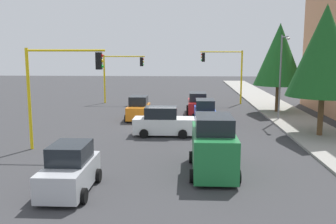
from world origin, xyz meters
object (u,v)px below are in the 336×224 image
at_px(street_lamp_curbside, 282,68).
at_px(car_white, 163,123).
at_px(delivery_van_green, 213,146).
at_px(car_red, 197,104).
at_px(traffic_signal_near_right, 58,79).
at_px(tree_roadside_near, 325,51).
at_px(car_blue, 205,113).
at_px(tree_roadside_mid, 279,54).
at_px(traffic_signal_far_left, 225,66).
at_px(car_silver, 70,170).
at_px(traffic_signal_far_right, 121,69).
at_px(car_orange, 139,109).

xyz_separation_m(street_lamp_curbside, car_white, (5.61, -9.19, -3.45)).
xyz_separation_m(delivery_van_green, car_red, (-17.04, -0.26, -0.38)).
bearing_deg(car_white, traffic_signal_near_right, -55.13).
distance_m(traffic_signal_near_right, tree_roadside_near, 16.79).
height_order(car_white, car_blue, same).
relative_size(street_lamp_curbside, tree_roadside_mid, 0.85).
bearing_deg(car_blue, tree_roadside_mid, 129.29).
xyz_separation_m(traffic_signal_far_left, car_red, (6.78, -3.12, -3.19)).
bearing_deg(car_silver, car_blue, 157.38).
relative_size(traffic_signal_near_right, car_blue, 1.47).
distance_m(traffic_signal_near_right, tree_roadside_mid, 21.09).
distance_m(traffic_signal_far_right, tree_roadside_mid, 16.83).
bearing_deg(traffic_signal_far_right, car_red, 50.50).
distance_m(tree_roadside_near, car_white, 11.55).
xyz_separation_m(car_red, car_orange, (3.26, -5.04, -0.00)).
distance_m(delivery_van_green, car_silver, 6.61).
distance_m(traffic_signal_near_right, delivery_van_green, 9.83).
height_order(street_lamp_curbside, delivery_van_green, street_lamp_curbside).
relative_size(traffic_signal_near_right, car_red, 1.44).
relative_size(car_silver, car_red, 0.93).
xyz_separation_m(traffic_signal_far_right, tree_roadside_mid, (6.00, 15.64, 1.64)).
bearing_deg(tree_roadside_near, car_white, -90.00).
height_order(traffic_signal_far_right, car_red, traffic_signal_far_right).
xyz_separation_m(car_silver, car_orange, (-16.51, 0.70, -0.00)).
xyz_separation_m(street_lamp_curbside, delivery_van_green, (13.43, -6.35, -3.07)).
xyz_separation_m(traffic_signal_far_left, car_white, (16.00, -5.70, -3.19)).
xyz_separation_m(traffic_signal_far_right, traffic_signal_far_left, (0.00, 11.35, 0.33)).
relative_size(traffic_signal_far_right, traffic_signal_far_left, 0.91).
bearing_deg(traffic_signal_far_left, car_red, -24.74).
distance_m(tree_roadside_mid, car_red, 8.71).
distance_m(street_lamp_curbside, tree_roadside_mid, 4.58).
distance_m(car_white, car_red, 9.57).
height_order(car_white, car_silver, same).
bearing_deg(car_blue, car_silver, -22.62).
bearing_deg(traffic_signal_far_right, traffic_signal_far_left, 90.00).
bearing_deg(street_lamp_curbside, delivery_van_green, -25.29).
xyz_separation_m(traffic_signal_near_right, street_lamp_curbside, (-9.61, 14.93, 0.19)).
height_order(car_silver, car_orange, same).
bearing_deg(delivery_van_green, car_orange, -158.95).
xyz_separation_m(traffic_signal_near_right, car_red, (-13.22, 8.32, -3.26)).
height_order(traffic_signal_far_left, car_red, traffic_signal_far_left).
bearing_deg(car_orange, street_lamp_curbside, 88.26).
bearing_deg(car_white, traffic_signal_far_left, 160.38).
height_order(traffic_signal_near_right, car_white, traffic_signal_near_right).
xyz_separation_m(delivery_van_green, car_white, (-7.82, -2.84, -0.39)).
distance_m(tree_roadside_mid, car_blue, 10.07).
distance_m(traffic_signal_near_right, car_orange, 10.99).
bearing_deg(traffic_signal_far_left, tree_roadside_mid, 35.54).
relative_size(street_lamp_curbside, car_silver, 1.84).
distance_m(traffic_signal_near_right, traffic_signal_far_left, 23.04).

